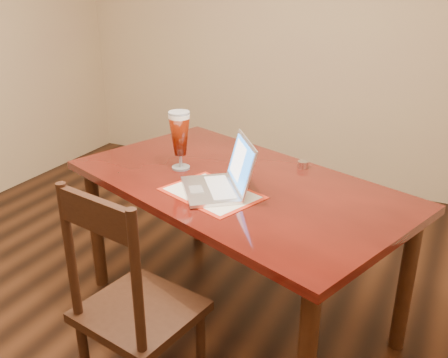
% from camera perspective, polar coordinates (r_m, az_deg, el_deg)
% --- Properties ---
extents(ground, '(5.00, 5.00, 0.00)m').
position_cam_1_polar(ground, '(2.94, -8.76, -16.73)').
color(ground, black).
rests_on(ground, ground).
extents(dining_table, '(2.01, 1.54, 1.16)m').
position_cam_1_polar(dining_table, '(2.65, 1.22, -2.00)').
color(dining_table, '#4B0F0A').
rests_on(dining_table, ground).
extents(dining_chair, '(0.54, 0.52, 1.11)m').
position_cam_1_polar(dining_chair, '(2.24, -10.35, -14.39)').
color(dining_chair, black).
rests_on(dining_chair, ground).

